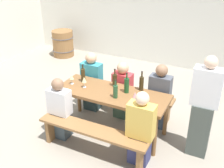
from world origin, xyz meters
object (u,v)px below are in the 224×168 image
wine_glass_3 (135,95)px  seated_guest_near_0 (60,110)px  bench_near (93,134)px  wine_barrel (63,43)px  wine_glass_0 (84,80)px  seated_guest_near_1 (141,130)px  seated_guest_far_2 (159,98)px  standing_host (203,110)px  seated_guest_far_1 (122,91)px  bench_far (127,96)px  wine_glass_1 (127,83)px  seated_guest_far_0 (92,83)px  wine_bottle_1 (115,80)px  wine_bottle_4 (141,83)px  wine_bottle_2 (127,85)px  wine_bottle_3 (115,91)px  wine_bottle_0 (83,75)px  tasting_table (112,97)px  wine_glass_2 (72,77)px

wine_glass_3 → seated_guest_near_0: 1.26m
bench_near → wine_barrel: (-2.95, 3.38, 0.03)m
wine_glass_0 → seated_guest_near_1: (1.19, -0.46, -0.34)m
seated_guest_far_2 → standing_host: standing_host is taller
seated_guest_near_1 → seated_guest_far_1: (-0.74, 1.01, -0.02)m
bench_far → wine_glass_1: 0.67m
bench_far → standing_host: 1.59m
seated_guest_far_2 → seated_guest_far_0: bearing=-90.0°
wine_bottle_1 → wine_bottle_4: wine_bottle_4 is taller
wine_bottle_4 → seated_guest_far_1: size_ratio=0.31×
bench_near → seated_guest_far_1: size_ratio=1.62×
wine_bottle_2 → wine_bottle_3: (-0.09, -0.23, -0.02)m
wine_bottle_1 → wine_bottle_2: bearing=-24.1°
bench_near → wine_bottle_2: 0.95m
wine_bottle_4 → seated_guest_far_1: 0.60m
wine_bottle_0 → seated_guest_far_0: 0.49m
tasting_table → bench_near: size_ratio=1.06×
tasting_table → wine_glass_2: (-0.76, -0.03, 0.21)m
bench_near → standing_host: standing_host is taller
bench_far → seated_guest_far_0: size_ratio=1.51×
bench_far → wine_bottle_0: wine_bottle_0 is taller
wine_bottle_2 → wine_bottle_4: bearing=44.4°
bench_far → wine_bottle_4: size_ratio=5.21×
bench_far → seated_guest_near_0: (-0.69, -1.16, 0.15)m
wine_glass_1 → seated_guest_near_0: bearing=-138.5°
wine_bottle_4 → wine_bottle_1: bearing=-172.4°
seated_guest_near_1 → tasting_table: bearing=54.1°
wine_glass_3 → seated_guest_far_0: bearing=150.1°
tasting_table → wine_glass_3: size_ratio=10.32×
wine_bottle_4 → seated_guest_near_0: wine_bottle_4 is taller
wine_bottle_2 → wine_glass_3: (0.25, -0.25, -0.01)m
standing_host → seated_guest_near_0: bearing=15.2°
bench_near → wine_bottle_3: (0.12, 0.52, 0.51)m
wine_glass_1 → wine_barrel: wine_glass_1 is taller
wine_glass_3 → wine_glass_0: bearing=173.8°
wine_glass_3 → seated_guest_near_0: size_ratio=0.17×
bench_far → wine_glass_0: size_ratio=9.20×
wine_bottle_0 → seated_guest_near_1: 1.51m
wine_bottle_3 → wine_glass_3: (0.33, -0.02, 0.01)m
seated_guest_far_2 → bench_far: bearing=-102.9°
wine_glass_2 → wine_glass_1: bearing=16.3°
wine_glass_0 → wine_glass_3: 0.96m
wine_glass_0 → standing_host: (1.92, 0.11, -0.12)m
wine_glass_3 → seated_guest_far_1: seated_guest_far_1 is taller
wine_bottle_1 → wine_bottle_4: 0.46m
seated_guest_near_1 → wine_bottle_2: bearing=38.7°
wine_barrel → wine_glass_0: bearing=-48.5°
seated_guest_near_1 → seated_guest_far_1: bearing=36.1°
wine_glass_2 → seated_guest_far_1: seated_guest_far_1 is taller
bench_near → wine_bottle_2: bearing=74.4°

